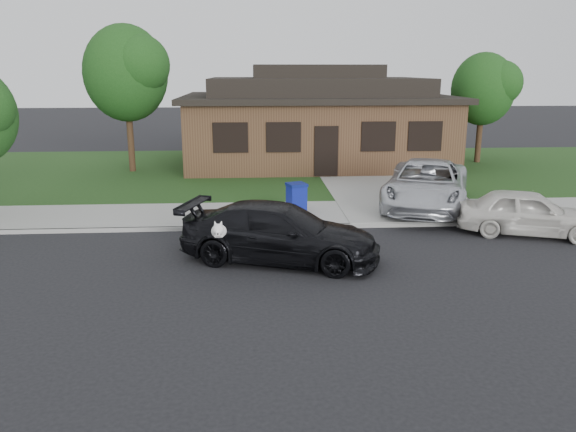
{
  "coord_description": "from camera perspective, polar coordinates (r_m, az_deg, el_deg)",
  "views": [
    {
      "loc": [
        0.86,
        -12.38,
        4.54
      ],
      "look_at": [
        1.72,
        0.78,
        1.1
      ],
      "focal_mm": 35.0,
      "sensor_mm": 36.0,
      "label": 1
    }
  ],
  "objects": [
    {
      "name": "lawn",
      "position": [
        25.79,
        -5.61,
        4.55
      ],
      "size": [
        60.0,
        13.0,
        0.13
      ],
      "primitive_type": "cube",
      "color": "#193814",
      "rests_on": "ground"
    },
    {
      "name": "tree_1",
      "position": [
        29.07,
        19.55,
        12.17
      ],
      "size": [
        3.15,
        3.0,
        5.25
      ],
      "color": "#332114",
      "rests_on": "ground"
    },
    {
      "name": "white_compact",
      "position": [
        17.2,
        23.19,
        0.34
      ],
      "size": [
        4.1,
        2.7,
        1.3
      ],
      "primitive_type": "imported",
      "rotation": [
        0.0,
        0.0,
        1.24
      ],
      "color": "silver",
      "rests_on": "ground"
    },
    {
      "name": "minivan",
      "position": [
        18.98,
        13.88,
        3.13
      ],
      "size": [
        4.33,
        6.02,
        1.52
      ],
      "primitive_type": "imported",
      "rotation": [
        0.0,
        0.0,
        -0.37
      ],
      "color": "silver",
      "rests_on": "driveway"
    },
    {
      "name": "ground",
      "position": [
        13.22,
        -7.27,
        -5.6
      ],
      "size": [
        120.0,
        120.0,
        0.0
      ],
      "primitive_type": "plane",
      "color": "black",
      "rests_on": "ground"
    },
    {
      "name": "tree_0",
      "position": [
        25.79,
        -15.84,
        13.95
      ],
      "size": [
        3.78,
        3.6,
        6.34
      ],
      "color": "#332114",
      "rests_on": "ground"
    },
    {
      "name": "sidewalk",
      "position": [
        17.97,
        -6.36,
        0.09
      ],
      "size": [
        60.0,
        3.0,
        0.12
      ],
      "primitive_type": "cube",
      "color": "gray",
      "rests_on": "ground"
    },
    {
      "name": "curb",
      "position": [
        16.52,
        -6.58,
        -1.21
      ],
      "size": [
        60.0,
        0.12,
        0.12
      ],
      "primitive_type": "cube",
      "color": "gray",
      "rests_on": "ground"
    },
    {
      "name": "sedan",
      "position": [
        13.62,
        -0.84,
        -1.73
      ],
      "size": [
        5.22,
        3.38,
        1.41
      ],
      "rotation": [
        0.0,
        0.0,
        1.26
      ],
      "color": "black",
      "rests_on": "ground"
    },
    {
      "name": "recycling_bin",
      "position": [
        17.88,
        0.87,
        1.88
      ],
      "size": [
        0.72,
        0.72,
        0.95
      ],
      "rotation": [
        0.0,
        0.0,
        0.32
      ],
      "color": "navy",
      "rests_on": "sidewalk"
    },
    {
      "name": "house",
      "position": [
        27.66,
        2.83,
        9.61
      ],
      "size": [
        12.6,
        8.6,
        4.65
      ],
      "color": "#422B1C",
      "rests_on": "ground"
    },
    {
      "name": "driveway",
      "position": [
        23.4,
        9.04,
        3.42
      ],
      "size": [
        4.5,
        13.0,
        0.14
      ],
      "primitive_type": "cube",
      "color": "gray",
      "rests_on": "ground"
    }
  ]
}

